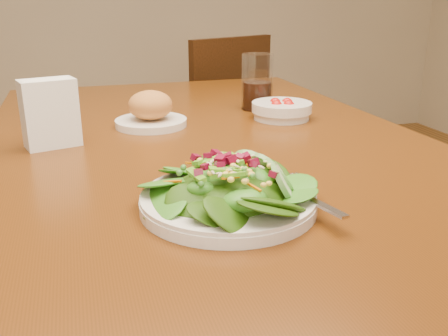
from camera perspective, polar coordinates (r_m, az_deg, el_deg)
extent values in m
cube|color=#50250A|center=(1.06, -2.03, 2.49)|extent=(0.90, 1.40, 0.04)
cylinder|color=black|center=(1.76, -19.81, -4.65)|extent=(0.07, 0.07, 0.71)
cylinder|color=black|center=(1.87, 4.68, -2.11)|extent=(0.07, 0.07, 0.71)
cube|color=black|center=(2.16, -2.60, 2.62)|extent=(0.54, 0.54, 0.04)
cylinder|color=black|center=(2.46, -1.88, -0.61)|extent=(0.04, 0.04, 0.40)
cylinder|color=black|center=(2.27, -8.73, -2.57)|extent=(0.04, 0.04, 0.40)
cylinder|color=black|center=(2.22, 3.84, -2.92)|extent=(0.04, 0.04, 0.40)
cylinder|color=black|center=(2.00, -3.30, -5.40)|extent=(0.04, 0.04, 0.40)
cube|color=black|center=(1.95, 0.87, 8.20)|extent=(0.37, 0.19, 0.45)
cylinder|color=white|center=(0.70, 0.47, -4.00)|extent=(0.25, 0.25, 0.02)
ellipsoid|color=black|center=(0.69, 0.48, -1.98)|extent=(0.17, 0.17, 0.04)
cube|color=silver|center=(0.71, 9.39, -3.01)|extent=(0.05, 0.18, 0.01)
cylinder|color=white|center=(1.15, -8.33, 5.16)|extent=(0.16, 0.16, 0.02)
ellipsoid|color=#C77532|center=(1.14, -8.43, 7.15)|extent=(0.10, 0.10, 0.07)
cylinder|color=white|center=(1.21, 6.60, 6.56)|extent=(0.14, 0.14, 0.04)
sphere|color=red|center=(1.22, 7.22, 7.26)|extent=(0.03, 0.03, 0.03)
sphere|color=red|center=(1.22, 5.87, 7.28)|extent=(0.03, 0.03, 0.03)
sphere|color=red|center=(1.19, 6.01, 6.99)|extent=(0.03, 0.03, 0.03)
sphere|color=red|center=(1.20, 7.40, 6.97)|extent=(0.03, 0.03, 0.03)
cylinder|color=silver|center=(1.30, 3.82, 9.79)|extent=(0.08, 0.08, 0.14)
cylinder|color=black|center=(1.31, 3.79, 8.26)|extent=(0.07, 0.07, 0.07)
cube|color=white|center=(1.03, -19.27, 5.92)|extent=(0.11, 0.08, 0.13)
cube|color=white|center=(1.03, -19.33, 6.47)|extent=(0.10, 0.07, 0.11)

